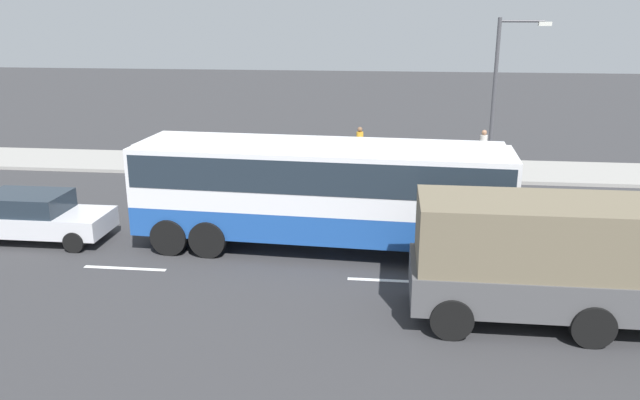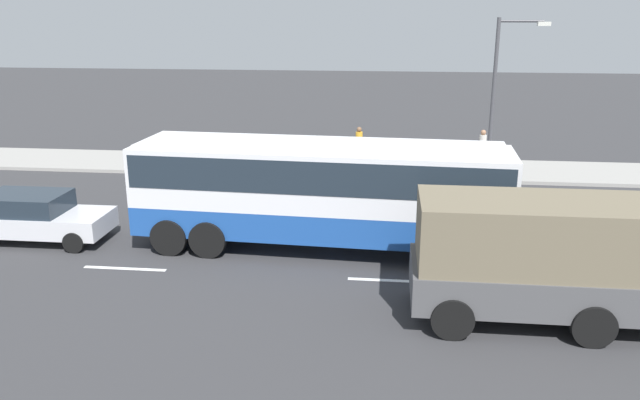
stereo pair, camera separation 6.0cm
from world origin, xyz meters
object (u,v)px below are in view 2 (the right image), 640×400
Objects in this scene: coach_bus at (320,184)px; pedestrian_near_curb at (359,143)px; pedestrian_at_crossing at (482,146)px; street_lamp at (500,87)px; car_silver_hatch at (34,216)px; cargo_truck at (585,259)px.

coach_bus reaches higher than pedestrian_near_curb.
coach_bus is 12.27m from pedestrian_at_crossing.
street_lamp reaches higher than pedestrian_near_curb.
pedestrian_near_curb is at bearing 48.81° from car_silver_hatch.
street_lamp reaches higher than cargo_truck.
pedestrian_near_curb is (-5.88, 14.84, -0.43)m from cargo_truck.
street_lamp reaches higher than pedestrian_at_crossing.
coach_bus reaches higher than cargo_truck.
car_silver_hatch is at bearing 39.91° from pedestrian_at_crossing.
pedestrian_near_curb is 0.26× the size of street_lamp.
pedestrian_near_curb is 6.79m from street_lamp.
pedestrian_near_curb is at bearing 89.65° from coach_bus.
pedestrian_at_crossing reaches higher than pedestrian_near_curb.
pedestrian_at_crossing is at bearing -52.52° from pedestrian_near_curb.
coach_bus is 9.12m from car_silver_hatch.
street_lamp is (6.48, 8.88, 1.96)m from coach_bus.
pedestrian_near_curb reaches higher than car_silver_hatch.
coach_bus is 11.17m from street_lamp.
street_lamp is at bearing -68.08° from pedestrian_near_curb.
coach_bus is at bearing 64.14° from pedestrian_at_crossing.
pedestrian_at_crossing is 0.27× the size of street_lamp.
coach_bus is at bearing -126.11° from street_lamp.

